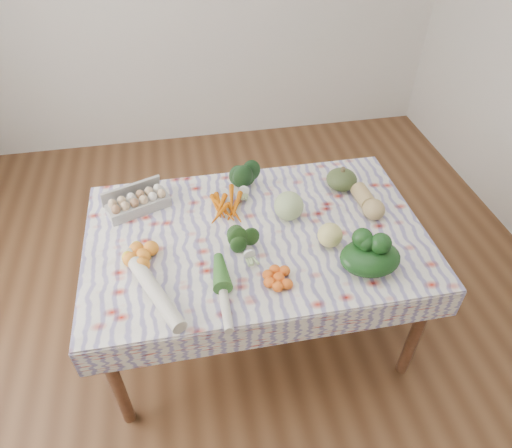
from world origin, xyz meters
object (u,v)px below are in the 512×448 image
object	(u,v)px
kabocha_squash	(342,179)
cabbage	(289,206)
butternut_squash	(368,201)
grapefruit	(330,235)
dining_table	(256,245)
egg_carton	(138,203)

from	to	relation	value
kabocha_squash	cabbage	size ratio (longest dim) A/B	1.12
butternut_squash	grapefruit	bearing A→B (deg)	-145.94
butternut_squash	dining_table	bearing A→B (deg)	-177.22
kabocha_squash	grapefruit	xyz separation A→B (m)	(-0.20, -0.42, 0.00)
grapefruit	kabocha_squash	bearing A→B (deg)	64.51
dining_table	grapefruit	world-z (taller)	grapefruit
kabocha_squash	butternut_squash	size ratio (longest dim) A/B	0.69
egg_carton	cabbage	world-z (taller)	cabbage
kabocha_squash	butternut_squash	xyz separation A→B (m)	(0.08, -0.20, 0.00)
egg_carton	grapefruit	world-z (taller)	grapefruit
cabbage	dining_table	bearing A→B (deg)	-155.17
egg_carton	butternut_squash	bearing A→B (deg)	-31.29
dining_table	butternut_squash	bearing A→B (deg)	6.80
egg_carton	kabocha_squash	size ratio (longest dim) A/B	1.90
dining_table	egg_carton	world-z (taller)	egg_carton
cabbage	grapefruit	bearing A→B (deg)	-57.58
grapefruit	cabbage	bearing A→B (deg)	122.42
dining_table	egg_carton	size ratio (longest dim) A/B	5.04
dining_table	kabocha_squash	size ratio (longest dim) A/B	9.56
kabocha_squash	dining_table	bearing A→B (deg)	-152.50
dining_table	cabbage	bearing A→B (deg)	24.83
grapefruit	butternut_squash	bearing A→B (deg)	38.08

